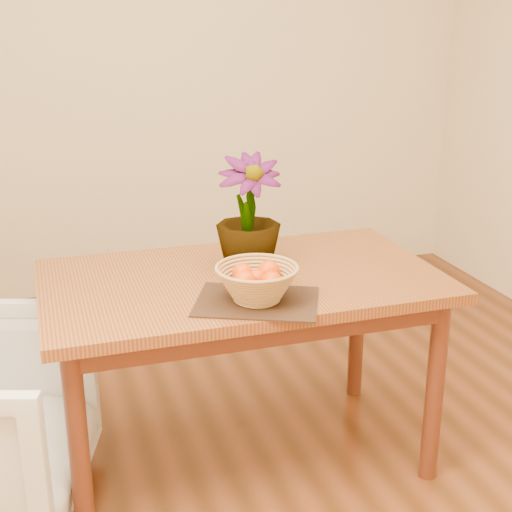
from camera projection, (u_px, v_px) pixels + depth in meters
name	position (u px, v px, depth m)	size (l,w,h in m)	color
floor	(268.00, 505.00, 2.50)	(4.50, 4.50, 0.00)	brown
wall_back	(144.00, 65.00, 4.09)	(4.00, 0.02, 2.70)	beige
table	(242.00, 299.00, 2.55)	(1.40, 0.80, 0.75)	brown
placemat	(257.00, 301.00, 2.29)	(0.39, 0.29, 0.01)	#311B12
wicker_basket	(257.00, 285.00, 2.27)	(0.27, 0.27, 0.11)	#AE8548
orange_pile	(257.00, 277.00, 2.26)	(0.17, 0.17, 0.07)	#DF4003
potted_plant	(248.00, 213.00, 2.53)	(0.23, 0.23, 0.41)	#1A3F12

